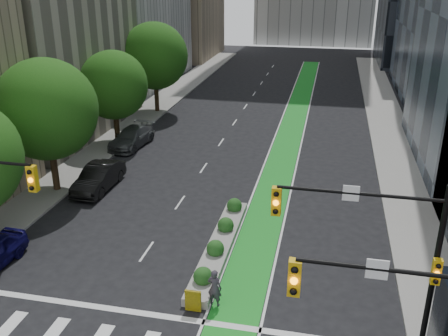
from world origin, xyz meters
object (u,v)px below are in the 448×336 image
at_px(cyclist, 215,288).
at_px(parked_car_left_mid, 99,178).
at_px(median_planter, 220,243).
at_px(parked_car_left_far, 132,137).

relative_size(cyclist, parked_car_left_mid, 0.35).
height_order(cyclist, parked_car_left_mid, cyclist).
xyz_separation_m(median_planter, parked_car_left_mid, (-9.57, 5.81, 0.46)).
xyz_separation_m(parked_car_left_mid, parked_car_left_far, (-1.13, 8.61, -0.06)).
xyz_separation_m(median_planter, parked_car_left_far, (-10.70, 14.42, 0.41)).
distance_m(parked_car_left_mid, parked_car_left_far, 8.69).
bearing_deg(median_planter, parked_car_left_far, 126.57).
bearing_deg(parked_car_left_mid, parked_car_left_far, 98.08).
bearing_deg(parked_car_left_mid, cyclist, -44.55).
bearing_deg(parked_car_left_far, median_planter, -47.72).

